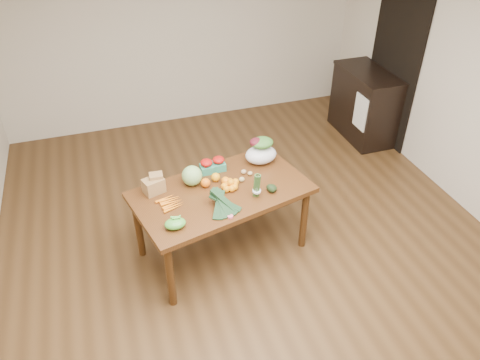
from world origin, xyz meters
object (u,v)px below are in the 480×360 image
object	(u,v)px
mandarin_cluster	(231,184)
kale_bunch	(224,204)
paper_bag	(153,184)
asparagus_bundle	(257,185)
salad_bag	(261,152)
cabinet	(364,104)
dining_table	(222,221)
cabbage	(192,176)

from	to	relation	value
mandarin_cluster	kale_bunch	distance (m)	0.34
kale_bunch	paper_bag	bearing A→B (deg)	125.41
asparagus_bundle	salad_bag	xyz separation A→B (m)	(0.23, 0.52, -0.00)
salad_bag	kale_bunch	bearing A→B (deg)	-132.11
cabinet	paper_bag	distance (m)	3.45
cabinet	paper_bag	xyz separation A→B (m)	(-3.10, -1.46, 0.37)
asparagus_bundle	kale_bunch	bearing A→B (deg)	-175.22
paper_bag	dining_table	bearing A→B (deg)	-15.82
paper_bag	mandarin_cluster	size ratio (longest dim) A/B	1.35
dining_table	kale_bunch	distance (m)	0.55
cabbage	asparagus_bundle	xyz separation A→B (m)	(0.51, -0.37, 0.03)
dining_table	cabinet	size ratio (longest dim) A/B	1.57
dining_table	cabinet	bearing A→B (deg)	19.83
cabbage	paper_bag	bearing A→B (deg)	-178.25
dining_table	asparagus_bundle	size ratio (longest dim) A/B	6.42
dining_table	kale_bunch	bearing A→B (deg)	-114.36
dining_table	cabbage	xyz separation A→B (m)	(-0.23, 0.18, 0.47)
dining_table	cabinet	distance (m)	3.00
paper_bag	asparagus_bundle	bearing A→B (deg)	-22.50
mandarin_cluster	salad_bag	size ratio (longest dim) A/B	0.56
cabinet	salad_bag	world-z (taller)	salad_bag
cabinet	dining_table	bearing A→B (deg)	-146.98
cabbage	asparagus_bundle	size ratio (longest dim) A/B	0.77
cabinet	mandarin_cluster	size ratio (longest dim) A/B	5.67
kale_bunch	salad_bag	size ratio (longest dim) A/B	1.25
mandarin_cluster	asparagus_bundle	world-z (taller)	asparagus_bundle
kale_bunch	salad_bag	xyz separation A→B (m)	(0.57, 0.63, 0.04)
salad_bag	paper_bag	bearing A→B (deg)	-171.66
paper_bag	mandarin_cluster	xyz separation A→B (m)	(0.69, -0.17, -0.03)
cabbage	mandarin_cluster	bearing A→B (deg)	-28.90
dining_table	paper_bag	bearing A→B (deg)	151.00
dining_table	salad_bag	distance (m)	0.79
cabinet	paper_bag	size ratio (longest dim) A/B	4.20
dining_table	salad_bag	xyz separation A→B (m)	(0.51, 0.33, 0.50)
cabbage	kale_bunch	distance (m)	0.51
cabinet	cabbage	bearing A→B (deg)	-152.07
mandarin_cluster	salad_bag	xyz separation A→B (m)	(0.42, 0.33, 0.07)
cabinet	paper_bag	bearing A→B (deg)	-154.75
dining_table	cabinet	world-z (taller)	cabinet
cabbage	salad_bag	world-z (taller)	salad_bag
salad_bag	cabinet	bearing A→B (deg)	33.07
mandarin_cluster	kale_bunch	bearing A→B (deg)	-116.90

